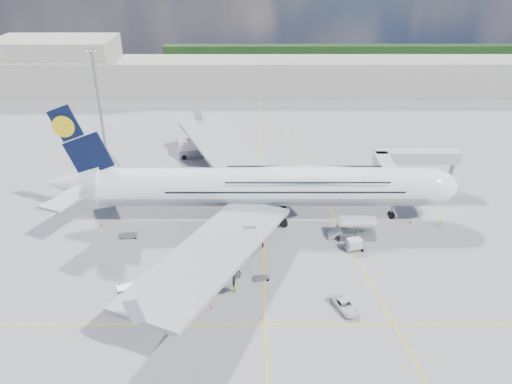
{
  "coord_description": "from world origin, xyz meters",
  "views": [
    {
      "loc": [
        -1.5,
        -74.21,
        49.15
      ],
      "look_at": [
        -1.36,
        8.0,
        6.7
      ],
      "focal_mm": 35.0,
      "sensor_mm": 36.0,
      "label": 1
    }
  ],
  "objects_px": {
    "catering_truck_inner": "(219,184)",
    "crew_nose": "(440,223)",
    "dolly_row_a": "(159,287)",
    "crew_van": "(355,221)",
    "cargo_loader": "(356,231)",
    "jet_bridge": "(405,163)",
    "crew_loader": "(337,229)",
    "cone_tail": "(102,224)",
    "light_mast": "(99,100)",
    "dolly_nose_near": "(261,278)",
    "dolly_row_c": "(231,274)",
    "dolly_nose_far": "(354,244)",
    "baggage_tug": "(219,250)",
    "cone_wing_right_outer": "(212,307)",
    "dolly_row_b": "(127,287)",
    "cone_nose": "(411,222)",
    "dolly_back": "(129,235)",
    "catering_truck_outer": "(194,149)",
    "crew_wing": "(234,277)",
    "service_van": "(345,305)",
    "cone_wing_right_inner": "(224,268)",
    "cone_wing_left_inner": "(197,179)",
    "airliner": "(265,186)",
    "crew_tug": "(235,289)",
    "cone_wing_left_outer": "(194,160)"
  },
  "relations": [
    {
      "from": "dolly_row_a",
      "to": "cone_wing_left_outer",
      "type": "distance_m",
      "value": 49.29
    },
    {
      "from": "catering_truck_inner",
      "to": "crew_nose",
      "type": "relative_size",
      "value": 3.9
    },
    {
      "from": "jet_bridge",
      "to": "cone_tail",
      "type": "bearing_deg",
      "value": -167.13
    },
    {
      "from": "dolly_nose_far",
      "to": "crew_wing",
      "type": "distance_m",
      "value": 22.58
    },
    {
      "from": "crew_nose",
      "to": "cone_wing_right_outer",
      "type": "bearing_deg",
      "value": 161.73
    },
    {
      "from": "light_mast",
      "to": "dolly_nose_near",
      "type": "xyz_separation_m",
      "value": [
        39.44,
        -54.6,
        -12.91
      ]
    },
    {
      "from": "dolly_row_a",
      "to": "cone_tail",
      "type": "xyz_separation_m",
      "value": [
        -14.15,
        18.97,
        -0.09
      ]
    },
    {
      "from": "cone_nose",
      "to": "crew_wing",
      "type": "bearing_deg",
      "value": -151.7
    },
    {
      "from": "dolly_row_c",
      "to": "dolly_nose_far",
      "type": "relative_size",
      "value": 0.92
    },
    {
      "from": "dolly_row_a",
      "to": "baggage_tug",
      "type": "height_order",
      "value": "baggage_tug"
    },
    {
      "from": "dolly_nose_near",
      "to": "cone_nose",
      "type": "xyz_separation_m",
      "value": [
        28.83,
        17.48,
        -0.01
      ]
    },
    {
      "from": "crew_nose",
      "to": "cone_wing_left_inner",
      "type": "relative_size",
      "value": 3.28
    },
    {
      "from": "crew_nose",
      "to": "cargo_loader",
      "type": "bearing_deg",
      "value": 144.59
    },
    {
      "from": "cargo_loader",
      "to": "crew_tug",
      "type": "height_order",
      "value": "cargo_loader"
    },
    {
      "from": "baggage_tug",
      "to": "cone_wing_right_outer",
      "type": "distance_m",
      "value": 14.38
    },
    {
      "from": "dolly_nose_far",
      "to": "crew_nose",
      "type": "xyz_separation_m",
      "value": [
        17.58,
        7.49,
        -0.15
      ]
    },
    {
      "from": "dolly_row_a",
      "to": "cone_wing_right_outer",
      "type": "distance_m",
      "value": 9.81
    },
    {
      "from": "dolly_back",
      "to": "catering_truck_inner",
      "type": "distance_m",
      "value": 23.52
    },
    {
      "from": "jet_bridge",
      "to": "catering_truck_inner",
      "type": "distance_m",
      "value": 39.23
    },
    {
      "from": "crew_van",
      "to": "cone_wing_left_inner",
      "type": "height_order",
      "value": "crew_van"
    },
    {
      "from": "catering_truck_inner",
      "to": "catering_truck_outer",
      "type": "height_order",
      "value": "catering_truck_outer"
    },
    {
      "from": "dolly_row_b",
      "to": "cone_wing_left_inner",
      "type": "relative_size",
      "value": 5.82
    },
    {
      "from": "jet_bridge",
      "to": "crew_loader",
      "type": "distance_m",
      "value": 23.86
    },
    {
      "from": "dolly_row_c",
      "to": "dolly_row_b",
      "type": "bearing_deg",
      "value": -145.72
    },
    {
      "from": "cone_wing_left_outer",
      "to": "catering_truck_inner",
      "type": "bearing_deg",
      "value": -66.68
    },
    {
      "from": "dolly_back",
      "to": "catering_truck_outer",
      "type": "distance_m",
      "value": 37.86
    },
    {
      "from": "catering_truck_outer",
      "to": "cone_wing_right_outer",
      "type": "height_order",
      "value": "catering_truck_outer"
    },
    {
      "from": "light_mast",
      "to": "service_van",
      "type": "xyz_separation_m",
      "value": [
        51.65,
        -61.79,
        -12.48
      ]
    },
    {
      "from": "catering_truck_inner",
      "to": "dolly_row_c",
      "type": "bearing_deg",
      "value": -66.97
    },
    {
      "from": "cone_wing_left_outer",
      "to": "crew_tug",
      "type": "bearing_deg",
      "value": -76.94
    },
    {
      "from": "dolly_nose_far",
      "to": "light_mast",
      "type": "bearing_deg",
      "value": 124.88
    },
    {
      "from": "service_van",
      "to": "cone_wing_right_inner",
      "type": "height_order",
      "value": "service_van"
    },
    {
      "from": "cone_wing_right_inner",
      "to": "cone_tail",
      "type": "bearing_deg",
      "value": 149.71
    },
    {
      "from": "light_mast",
      "to": "crew_loader",
      "type": "xyz_separation_m",
      "value": [
        53.67,
        -40.6,
        -12.31
      ]
    },
    {
      "from": "crew_tug",
      "to": "cone_tail",
      "type": "bearing_deg",
      "value": 157.11
    },
    {
      "from": "dolly_nose_far",
      "to": "cone_wing_left_inner",
      "type": "relative_size",
      "value": 6.14
    },
    {
      "from": "light_mast",
      "to": "dolly_row_b",
      "type": "distance_m",
      "value": 61.25
    },
    {
      "from": "dolly_row_a",
      "to": "baggage_tug",
      "type": "distance_m",
      "value": 13.01
    },
    {
      "from": "crew_van",
      "to": "crew_tug",
      "type": "xyz_separation_m",
      "value": [
        -22.0,
        -20.02,
        -0.15
      ]
    },
    {
      "from": "dolly_nose_far",
      "to": "crew_van",
      "type": "distance_m",
      "value": 8.24
    },
    {
      "from": "airliner",
      "to": "catering_truck_outer",
      "type": "relative_size",
      "value": 10.02
    },
    {
      "from": "airliner",
      "to": "dolly_row_c",
      "type": "bearing_deg",
      "value": -107.0
    },
    {
      "from": "airliner",
      "to": "cone_wing_left_inner",
      "type": "relative_size",
      "value": 131.0
    },
    {
      "from": "dolly_row_a",
      "to": "dolly_back",
      "type": "relative_size",
      "value": 0.95
    },
    {
      "from": "dolly_row_c",
      "to": "baggage_tug",
      "type": "height_order",
      "value": "baggage_tug"
    },
    {
      "from": "light_mast",
      "to": "catering_truck_outer",
      "type": "height_order",
      "value": "light_mast"
    },
    {
      "from": "dolly_row_a",
      "to": "crew_van",
      "type": "bearing_deg",
      "value": 8.94
    },
    {
      "from": "crew_nose",
      "to": "crew_wing",
      "type": "xyz_separation_m",
      "value": [
        -38.33,
        -16.39,
        -0.18
      ]
    },
    {
      "from": "cone_wing_left_outer",
      "to": "cone_wing_right_outer",
      "type": "xyz_separation_m",
      "value": [
        8.38,
        -54.01,
        0.0
      ]
    },
    {
      "from": "dolly_row_b",
      "to": "service_van",
      "type": "height_order",
      "value": "service_van"
    }
  ]
}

